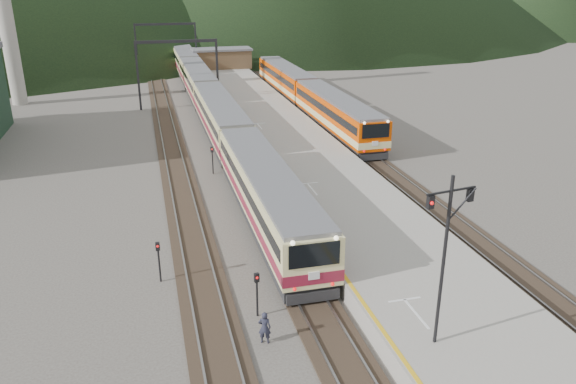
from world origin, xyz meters
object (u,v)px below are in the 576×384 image
object	(u,v)px
main_train	(207,96)
worker	(265,328)
signal_mast	(445,245)
second_train	(308,94)

from	to	relation	value
main_train	worker	xyz separation A→B (m)	(-2.88, -43.91, -1.32)
main_train	signal_mast	world-z (taller)	signal_mast
worker	signal_mast	bearing A→B (deg)	173.99
second_train	worker	xyz separation A→B (m)	(-14.38, -42.36, -1.27)
second_train	signal_mast	distance (m)	46.20
second_train	worker	distance (m)	44.76
signal_mast	main_train	bearing A→B (deg)	94.38
main_train	second_train	distance (m)	11.60
second_train	main_train	bearing A→B (deg)	172.31
second_train	signal_mast	world-z (taller)	signal_mast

